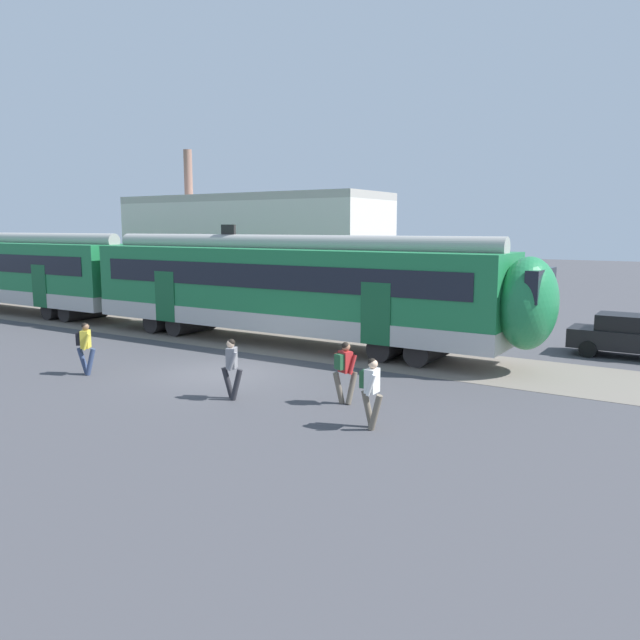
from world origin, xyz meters
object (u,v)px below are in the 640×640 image
at_px(pedestrian_yellow, 85,344).
at_px(pedestrian_white, 371,387).
at_px(pedestrian_grey, 232,364).
at_px(commuter_train, 18,271).
at_px(parked_car_black, 629,336).
at_px(pedestrian_red, 345,367).

relative_size(pedestrian_yellow, pedestrian_white, 1.00).
bearing_deg(pedestrian_grey, pedestrian_white, -2.62).
bearing_deg(pedestrian_white, pedestrian_yellow, -179.48).
bearing_deg(pedestrian_grey, commuter_train, 161.09).
bearing_deg(parked_car_black, pedestrian_grey, -125.34).
xyz_separation_m(commuter_train, parked_car_black, (29.83, 4.48, -1.47)).
relative_size(commuter_train, pedestrian_white, 33.99).
relative_size(pedestrian_grey, pedestrian_white, 1.00).
bearing_deg(pedestrian_grey, parked_car_black, 54.66).
height_order(commuter_train, pedestrian_red, commuter_train).
bearing_deg(commuter_train, pedestrian_grey, -18.91).
relative_size(commuter_train, pedestrian_grey, 33.99).
xyz_separation_m(pedestrian_grey, pedestrian_white, (4.33, -0.20, 0.03)).
distance_m(pedestrian_grey, pedestrian_white, 4.34).
xyz_separation_m(pedestrian_white, parked_car_black, (4.05, 12.02, -0.21)).
height_order(pedestrian_yellow, pedestrian_grey, same).
distance_m(pedestrian_red, parked_car_black, 11.99).
height_order(pedestrian_yellow, parked_car_black, pedestrian_yellow).
bearing_deg(pedestrian_red, parked_car_black, 62.28).
bearing_deg(pedestrian_yellow, commuter_train, 154.05).
height_order(pedestrian_red, parked_car_black, pedestrian_red).
xyz_separation_m(pedestrian_red, parked_car_black, (5.58, 10.61, -0.21)).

